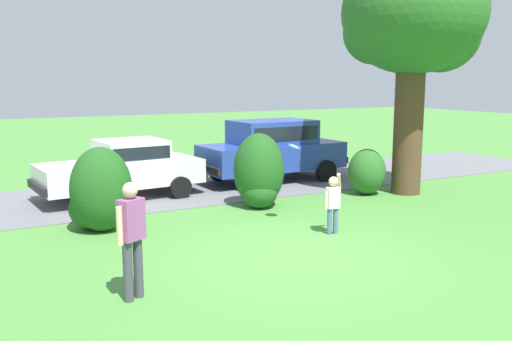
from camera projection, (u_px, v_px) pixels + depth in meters
name	position (u px, v px, depth m)	size (l,w,h in m)	color
ground_plane	(297.00, 256.00, 9.94)	(80.00, 80.00, 0.00)	#478438
driveway_strip	(172.00, 191.00, 15.62)	(28.00, 4.40, 0.02)	slate
oak_tree_large	(415.00, 22.00, 14.79)	(4.08, 3.84, 6.57)	#513823
shrub_near_tree	(99.00, 194.00, 11.52)	(1.29, 1.35, 1.80)	#1E511C
shrub_centre_left	(259.00, 174.00, 13.67)	(1.27, 1.28, 1.86)	#1E511C
shrub_centre	(367.00, 172.00, 15.20)	(1.06, 1.02, 1.27)	#286023
parked_sedan	(124.00, 167.00, 14.73)	(4.54, 2.38, 1.56)	white
parked_suv	(272.00, 147.00, 17.06)	(4.77, 2.25, 1.92)	#28429E
child_thrower	(333.00, 200.00, 11.27)	(0.46, 0.24, 1.29)	#4C608C
frisbee	(294.00, 146.00, 11.86)	(0.29, 0.28, 0.16)	#337FDB
adult_onlooker	(132.00, 234.00, 7.86)	(0.48, 0.36, 1.74)	#3F3F4C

